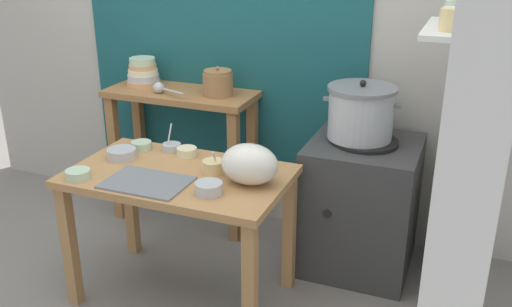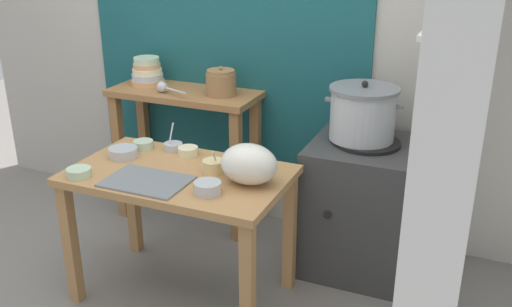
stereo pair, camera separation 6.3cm
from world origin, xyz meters
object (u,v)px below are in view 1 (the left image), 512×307
object	(u,v)px
prep_table	(179,193)
stove_block	(361,205)
back_shelf_table	(182,124)
prep_bowl_6	(209,188)
ladle	(160,88)
steamer_pot	(361,112)
prep_bowl_0	(141,145)
prep_bowl_3	(213,166)
prep_bowl_2	(172,147)
prep_bowl_4	(78,174)
clay_pot	(218,83)
plastic_bag	(250,164)
prep_bowl_5	(122,153)
prep_bowl_1	(187,151)
bowl_stack_enamel	(143,73)
serving_tray	(147,182)

from	to	relation	value
prep_table	stove_block	size ratio (longest dim) A/B	1.41
back_shelf_table	stove_block	size ratio (longest dim) A/B	1.23
prep_bowl_6	ladle	bearing A→B (deg)	131.23
steamer_pot	prep_bowl_0	world-z (taller)	steamer_pot
back_shelf_table	prep_bowl_3	size ratio (longest dim) A/B	7.41
prep_bowl_2	prep_bowl_4	distance (m)	0.55
clay_pot	prep_table	bearing A→B (deg)	-79.70
clay_pot	prep_bowl_2	world-z (taller)	clay_pot
prep_bowl_3	plastic_bag	bearing A→B (deg)	-12.33
prep_bowl_4	prep_table	bearing A→B (deg)	29.66
prep_table	prep_bowl_0	world-z (taller)	prep_bowl_0
back_shelf_table	prep_bowl_6	xyz separation A→B (m)	(0.66, -0.95, 0.07)
prep_bowl_5	prep_bowl_6	distance (m)	0.66
clay_pot	prep_bowl_1	bearing A→B (deg)	-81.99
prep_bowl_1	prep_bowl_6	world-z (taller)	prep_bowl_6
steamer_pot	ladle	xyz separation A→B (m)	(-1.27, 0.02, 0.01)
prep_bowl_0	prep_bowl_6	size ratio (longest dim) A/B	0.86
ladle	prep_table	bearing A→B (deg)	-54.16
back_shelf_table	prep_bowl_2	xyz separation A→B (m)	(0.23, -0.53, 0.06)
prep_table	prep_bowl_6	size ratio (longest dim) A/B	8.57
steamer_pot	prep_bowl_0	size ratio (longest dim) A/B	3.83
ladle	prep_bowl_1	world-z (taller)	ladle
bowl_stack_enamel	prep_bowl_6	distance (m)	1.39
stove_block	prep_bowl_5	distance (m)	1.37
serving_tray	prep_bowl_5	world-z (taller)	prep_bowl_5
prep_bowl_6	serving_tray	bearing A→B (deg)	-178.66
stove_block	prep_bowl_3	size ratio (longest dim) A/B	6.02
ladle	prep_bowl_0	size ratio (longest dim) A/B	2.24
prep_table	prep_bowl_2	xyz separation A→B (m)	(-0.18, 0.25, 0.13)
ladle	prep_bowl_1	distance (m)	0.67
back_shelf_table	prep_bowl_4	size ratio (longest dim) A/B	7.98
clay_pot	serving_tray	size ratio (longest dim) A/B	0.46
clay_pot	serving_tray	world-z (taller)	clay_pot
stove_block	serving_tray	bearing A→B (deg)	-137.05
prep_bowl_2	ladle	bearing A→B (deg)	126.00
stove_block	prep_bowl_0	xyz separation A→B (m)	(-1.15, -0.44, 0.36)
back_shelf_table	prep_bowl_6	distance (m)	1.15
prep_bowl_3	bowl_stack_enamel	bearing A→B (deg)	138.58
ladle	prep_bowl_4	xyz separation A→B (m)	(0.08, -0.93, -0.19)
back_shelf_table	prep_bowl_6	world-z (taller)	back_shelf_table
steamer_pot	ladle	world-z (taller)	steamer_pot
clay_pot	back_shelf_table	bearing A→B (deg)	-180.00
back_shelf_table	plastic_bag	xyz separation A→B (m)	(0.79, -0.77, 0.14)
plastic_bag	prep_bowl_5	size ratio (longest dim) A/B	1.84
stove_block	bowl_stack_enamel	world-z (taller)	bowl_stack_enamel
ladle	prep_bowl_2	world-z (taller)	ladle
steamer_pot	prep_bowl_6	size ratio (longest dim) A/B	3.30
prep_bowl_0	back_shelf_table	bearing A→B (deg)	96.08
back_shelf_table	serving_tray	distance (m)	1.01
bowl_stack_enamel	prep_bowl_1	bearing A→B (deg)	-43.64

